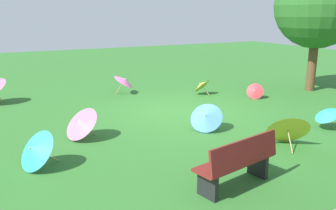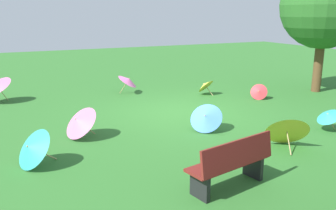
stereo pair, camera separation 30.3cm
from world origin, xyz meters
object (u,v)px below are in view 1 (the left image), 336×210
park_bench (238,162)px  parasol_teal_2 (34,150)px  parasol_yellow_0 (201,85)px  parasol_teal_0 (326,114)px  shade_tree (318,6)px  parasol_red_0 (255,91)px  parasol_yellow_1 (287,128)px  parasol_pink_1 (79,122)px  parasol_blue_0 (206,117)px  parasol_pink_2 (124,80)px

park_bench → parasol_teal_2: (2.94, -2.36, -0.06)m
parasol_yellow_0 → parasol_teal_0: bearing=97.4°
shade_tree → parasol_red_0: (2.79, 0.10, -2.85)m
parasol_yellow_1 → parasol_pink_1: size_ratio=1.09×
parasol_blue_0 → parasol_yellow_0: bearing=-121.0°
shade_tree → parasol_teal_0: size_ratio=6.94×
shade_tree → parasol_pink_1: size_ratio=4.33×
parasol_yellow_1 → park_bench: bearing=26.0°
shade_tree → parasol_pink_1: bearing=8.7°
parasol_red_0 → parasol_teal_2: 7.97m
parasol_yellow_1 → parasol_pink_1: 4.72m
parasol_teal_2 → parasol_pink_2: (-3.85, -5.34, 0.10)m
parasol_yellow_1 → parasol_yellow_0: bearing=-102.0°
parasol_blue_0 → parasol_pink_2: size_ratio=1.04×
park_bench → parasol_pink_1: park_bench is taller
shade_tree → parasol_pink_2: (6.50, -2.69, -2.62)m
parasol_yellow_0 → parasol_teal_0: 4.91m
parasol_blue_0 → parasol_teal_0: size_ratio=1.54×
parasol_blue_0 → parasol_teal_0: parasol_blue_0 is taller
parasol_teal_2 → parasol_teal_0: bearing=172.8°
shade_tree → parasol_blue_0: bearing=19.7°
park_bench → shade_tree: shade_tree is taller
parasol_red_0 → parasol_pink_2: size_ratio=0.65×
parasol_yellow_0 → parasol_red_0: bearing=131.5°
parasol_blue_0 → parasol_pink_2: parasol_pink_2 is taller
parasol_yellow_1 → parasol_pink_1: bearing=-32.3°
parasol_blue_0 → parasol_pink_1: (2.97, -0.82, 0.06)m
park_bench → parasol_teal_0: 4.24m
shade_tree → parasol_yellow_0: shade_tree is taller
parasol_yellow_0 → parasol_yellow_1: parasol_yellow_1 is taller
park_bench → parasol_pink_2: size_ratio=1.66×
parasol_blue_0 → parasol_yellow_1: size_ratio=0.88×
parasol_red_0 → park_bench: bearing=46.8°
parasol_blue_0 → parasol_pink_1: parasol_pink_1 is taller
parasol_yellow_1 → parasol_pink_1: parasol_yellow_1 is taller
park_bench → parasol_blue_0: park_bench is taller
parasol_pink_2 → shade_tree: bearing=157.5°
parasol_yellow_0 → parasol_pink_2: size_ratio=0.81×
parasol_blue_0 → parasol_teal_0: 3.07m
parasol_yellow_0 → parasol_teal_0: parasol_yellow_0 is taller
shade_tree → parasol_blue_0: shade_tree is taller
park_bench → shade_tree: size_ratio=0.35×
parasol_teal_2 → parasol_pink_2: size_ratio=1.02×
parasol_pink_2 → parasol_pink_1: bearing=56.8°
park_bench → parasol_blue_0: size_ratio=1.60×
parasol_blue_0 → shade_tree: bearing=-160.3°
parasol_yellow_0 → parasol_red_0: 1.92m
parasol_blue_0 → parasol_pink_2: bearing=-86.6°
parasol_red_0 → parasol_pink_1: (6.39, 1.30, 0.16)m
parasol_yellow_0 → parasol_yellow_1: 5.38m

